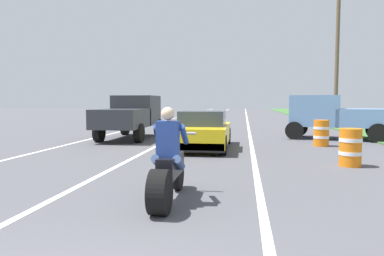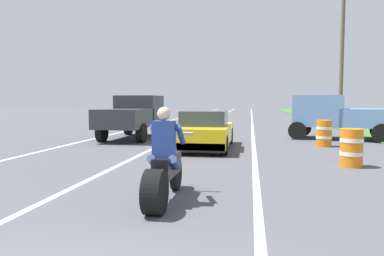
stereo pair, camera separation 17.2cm
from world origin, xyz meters
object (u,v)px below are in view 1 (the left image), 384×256
Objects in this scene: construction_barrel_nearest at (350,147)px; construction_barrel_mid at (321,133)px; pickup_truck_right_shoulder_light_blue at (337,115)px; pickup_truck_left_lane_dark_grey at (131,114)px; sports_car_yellow at (203,131)px; motorcycle_with_rider at (168,169)px.

construction_barrel_nearest and construction_barrel_mid have the same top height.
pickup_truck_right_shoulder_light_blue reaches higher than construction_barrel_mid.
construction_barrel_nearest is at bearing -37.31° from pickup_truck_left_lane_dark_grey.
pickup_truck_left_lane_dark_grey reaches higher than sports_car_yellow.
pickup_truck_left_lane_dark_grey reaches higher than construction_barrel_mid.
construction_barrel_mid is at bearing 16.94° from sports_car_yellow.
motorcycle_with_rider is 7.08m from sports_car_yellow.
pickup_truck_left_lane_dark_grey is at bearing 142.69° from construction_barrel_nearest.
pickup_truck_left_lane_dark_grey is at bearing 140.36° from sports_car_yellow.
pickup_truck_left_lane_dark_grey is at bearing 111.11° from motorcycle_with_rider.
sports_car_yellow is 5.19m from construction_barrel_nearest.
pickup_truck_right_shoulder_light_blue is at bearing 6.25° from pickup_truck_left_lane_dark_grey.
pickup_truck_right_shoulder_light_blue is 5.14× the size of construction_barrel_nearest.
construction_barrel_mid is (-1.23, -2.75, -0.60)m from pickup_truck_right_shoulder_light_blue.
sports_car_yellow is 6.96m from pickup_truck_right_shoulder_light_blue.
pickup_truck_left_lane_dark_grey is 4.80× the size of construction_barrel_nearest.
sports_car_yellow is at bearing -163.06° from construction_barrel_mid.
sports_car_yellow reaches higher than construction_barrel_mid.
motorcycle_with_rider is 9.39m from construction_barrel_mid.
pickup_truck_right_shoulder_light_blue is (9.32, 1.02, 0.00)m from pickup_truck_left_lane_dark_grey.
sports_car_yellow reaches higher than construction_barrel_nearest.
pickup_truck_right_shoulder_light_blue is at bearing 65.98° from construction_barrel_mid.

